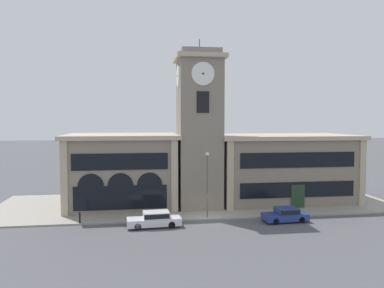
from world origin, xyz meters
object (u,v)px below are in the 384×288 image
bollard (80,217)px  street_lamp (207,175)px  parked_car_mid (286,214)px  parked_car_near (155,219)px

bollard → street_lamp: bearing=1.9°
parked_car_mid → bollard: 19.31m
parked_car_near → street_lamp: 6.63m
parked_car_mid → bollard: bearing=-8.7°
street_lamp → bollard: 12.57m
parked_car_near → bollard: (-6.84, 1.66, -0.05)m
parked_car_near → parked_car_mid: (12.40, -0.00, -0.03)m
street_lamp → parked_car_near: bearing=-158.3°
parked_car_near → parked_car_mid: 12.40m
parked_car_near → parked_car_mid: parked_car_near is taller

